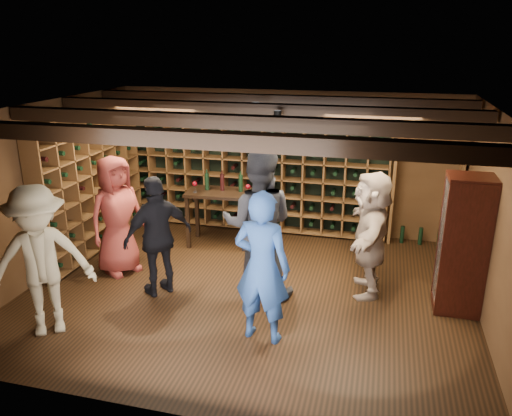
% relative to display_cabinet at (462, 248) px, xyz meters
% --- Properties ---
extents(ground, '(6.00, 6.00, 0.00)m').
position_rel_display_cabinet_xyz_m(ground, '(-2.71, -0.20, -0.86)').
color(ground, black).
rests_on(ground, ground).
extents(room_shell, '(6.00, 6.00, 6.00)m').
position_rel_display_cabinet_xyz_m(room_shell, '(-2.71, -0.15, 1.56)').
color(room_shell, '#4D311A').
rests_on(room_shell, ground).
extents(wine_rack_back, '(4.65, 0.30, 2.20)m').
position_rel_display_cabinet_xyz_m(wine_rack_back, '(-3.24, 2.13, 0.29)').
color(wine_rack_back, brown).
rests_on(wine_rack_back, ground).
extents(wine_rack_left, '(0.30, 2.65, 2.20)m').
position_rel_display_cabinet_xyz_m(wine_rack_left, '(-5.54, 0.62, 0.29)').
color(wine_rack_left, brown).
rests_on(wine_rack_left, ground).
extents(crate_shelf, '(1.20, 0.32, 2.07)m').
position_rel_display_cabinet_xyz_m(crate_shelf, '(-0.31, 2.12, 0.71)').
color(crate_shelf, brown).
rests_on(crate_shelf, ground).
extents(display_cabinet, '(0.55, 0.50, 1.75)m').
position_rel_display_cabinet_xyz_m(display_cabinet, '(0.00, 0.00, 0.00)').
color(display_cabinet, black).
rests_on(display_cabinet, ground).
extents(man_blue_shirt, '(0.70, 0.51, 1.80)m').
position_rel_display_cabinet_xyz_m(man_blue_shirt, '(-2.26, -1.26, 0.04)').
color(man_blue_shirt, navy).
rests_on(man_blue_shirt, ground).
extents(man_grey_suit, '(1.05, 0.86, 2.01)m').
position_rel_display_cabinet_xyz_m(man_grey_suit, '(-2.56, -0.23, 0.15)').
color(man_grey_suit, black).
rests_on(man_grey_suit, ground).
extents(guest_red_floral, '(0.92, 1.03, 1.77)m').
position_rel_display_cabinet_xyz_m(guest_red_floral, '(-4.73, -0.06, 0.03)').
color(guest_red_floral, maroon).
rests_on(guest_red_floral, ground).
extents(guest_woman_black, '(0.93, 1.00, 1.65)m').
position_rel_display_cabinet_xyz_m(guest_woman_black, '(-3.86, -0.53, -0.03)').
color(guest_woman_black, black).
rests_on(guest_woman_black, ground).
extents(guest_khaki, '(1.35, 1.22, 1.81)m').
position_rel_display_cabinet_xyz_m(guest_khaki, '(-4.75, -1.75, 0.05)').
color(guest_khaki, gray).
rests_on(guest_khaki, ground).
extents(guest_beige, '(0.58, 1.61, 1.71)m').
position_rel_display_cabinet_xyz_m(guest_beige, '(-1.12, 0.20, 0.00)').
color(guest_beige, gray).
rests_on(guest_beige, ground).
extents(tasting_table, '(1.29, 0.71, 1.22)m').
position_rel_display_cabinet_xyz_m(tasting_table, '(-3.52, 1.30, -0.03)').
color(tasting_table, black).
rests_on(tasting_table, ground).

